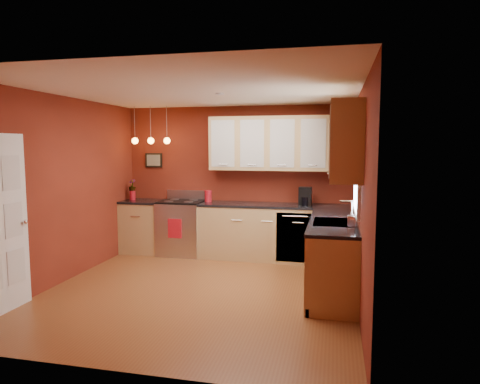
% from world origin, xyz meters
% --- Properties ---
extents(floor, '(4.20, 4.20, 0.00)m').
position_xyz_m(floor, '(0.00, 0.00, 0.00)').
color(floor, brown).
rests_on(floor, ground).
extents(ceiling, '(4.00, 4.20, 0.02)m').
position_xyz_m(ceiling, '(0.00, 0.00, 2.60)').
color(ceiling, white).
rests_on(ceiling, wall_back).
extents(wall_back, '(4.00, 0.02, 2.60)m').
position_xyz_m(wall_back, '(0.00, 2.10, 1.30)').
color(wall_back, maroon).
rests_on(wall_back, floor).
extents(wall_front, '(4.00, 0.02, 2.60)m').
position_xyz_m(wall_front, '(0.00, -2.10, 1.30)').
color(wall_front, maroon).
rests_on(wall_front, floor).
extents(wall_left, '(0.02, 4.20, 2.60)m').
position_xyz_m(wall_left, '(-2.00, 0.00, 1.30)').
color(wall_left, maroon).
rests_on(wall_left, floor).
extents(wall_right, '(0.02, 4.20, 2.60)m').
position_xyz_m(wall_right, '(2.00, 0.00, 1.30)').
color(wall_right, maroon).
rests_on(wall_right, floor).
extents(base_cabinets_back_left, '(0.70, 0.60, 0.90)m').
position_xyz_m(base_cabinets_back_left, '(-1.65, 1.80, 0.45)').
color(base_cabinets_back_left, tan).
rests_on(base_cabinets_back_left, floor).
extents(base_cabinets_back_right, '(2.54, 0.60, 0.90)m').
position_xyz_m(base_cabinets_back_right, '(0.73, 1.80, 0.45)').
color(base_cabinets_back_right, tan).
rests_on(base_cabinets_back_right, floor).
extents(base_cabinets_right, '(0.60, 2.10, 0.90)m').
position_xyz_m(base_cabinets_right, '(1.70, 0.45, 0.45)').
color(base_cabinets_right, tan).
rests_on(base_cabinets_right, floor).
extents(counter_back_left, '(0.70, 0.62, 0.04)m').
position_xyz_m(counter_back_left, '(-1.65, 1.80, 0.92)').
color(counter_back_left, black).
rests_on(counter_back_left, base_cabinets_back_left).
extents(counter_back_right, '(2.54, 0.62, 0.04)m').
position_xyz_m(counter_back_right, '(0.73, 1.80, 0.92)').
color(counter_back_right, black).
rests_on(counter_back_right, base_cabinets_back_right).
extents(counter_right, '(0.62, 2.10, 0.04)m').
position_xyz_m(counter_right, '(1.70, 0.45, 0.92)').
color(counter_right, black).
rests_on(counter_right, base_cabinets_right).
extents(gas_range, '(0.76, 0.64, 1.11)m').
position_xyz_m(gas_range, '(-0.92, 1.80, 0.48)').
color(gas_range, '#BAB9BE').
rests_on(gas_range, floor).
extents(dishwasher_front, '(0.60, 0.02, 0.80)m').
position_xyz_m(dishwasher_front, '(1.10, 1.51, 0.45)').
color(dishwasher_front, '#BAB9BE').
rests_on(dishwasher_front, base_cabinets_back_right).
extents(sink, '(0.50, 0.70, 0.33)m').
position_xyz_m(sink, '(1.70, 0.30, 0.92)').
color(sink, gray).
rests_on(sink, counter_right).
extents(window, '(0.06, 1.02, 1.22)m').
position_xyz_m(window, '(1.97, 0.30, 1.69)').
color(window, white).
rests_on(window, wall_right).
extents(door_left_wall, '(0.12, 0.82, 2.05)m').
position_xyz_m(door_left_wall, '(-1.97, -1.20, 1.03)').
color(door_left_wall, white).
rests_on(door_left_wall, floor).
extents(upper_cabinets_back, '(2.00, 0.35, 0.90)m').
position_xyz_m(upper_cabinets_back, '(0.60, 1.93, 1.95)').
color(upper_cabinets_back, tan).
rests_on(upper_cabinets_back, wall_back).
extents(upper_cabinets_right, '(0.35, 1.95, 0.90)m').
position_xyz_m(upper_cabinets_right, '(1.82, 0.32, 1.95)').
color(upper_cabinets_right, tan).
rests_on(upper_cabinets_right, wall_right).
extents(wall_picture, '(0.32, 0.03, 0.26)m').
position_xyz_m(wall_picture, '(-1.55, 2.08, 1.65)').
color(wall_picture, black).
rests_on(wall_picture, wall_back).
extents(pendant_lights, '(0.71, 0.11, 0.66)m').
position_xyz_m(pendant_lights, '(-1.45, 1.75, 2.01)').
color(pendant_lights, gray).
rests_on(pendant_lights, ceiling).
extents(red_canister, '(0.13, 0.13, 0.20)m').
position_xyz_m(red_canister, '(-0.45, 1.86, 1.04)').
color(red_canister, '#B1131F').
rests_on(red_canister, counter_back_right).
extents(red_vase, '(0.10, 0.10, 0.17)m').
position_xyz_m(red_vase, '(-1.85, 1.80, 1.02)').
color(red_vase, '#B1131F').
rests_on(red_vase, counter_back_left).
extents(flowers, '(0.15, 0.15, 0.23)m').
position_xyz_m(flowers, '(-1.85, 1.80, 1.20)').
color(flowers, '#B1131F').
rests_on(flowers, red_vase).
extents(coffee_maker, '(0.21, 0.21, 0.30)m').
position_xyz_m(coffee_maker, '(1.23, 1.81, 1.08)').
color(coffee_maker, black).
rests_on(coffee_maker, counter_back_right).
extents(soap_pump, '(0.10, 0.10, 0.20)m').
position_xyz_m(soap_pump, '(1.91, 0.01, 1.04)').
color(soap_pump, white).
rests_on(soap_pump, counter_right).
extents(dish_towel, '(0.24, 0.02, 0.33)m').
position_xyz_m(dish_towel, '(-0.92, 1.47, 0.52)').
color(dish_towel, '#B1131F').
rests_on(dish_towel, gas_range).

